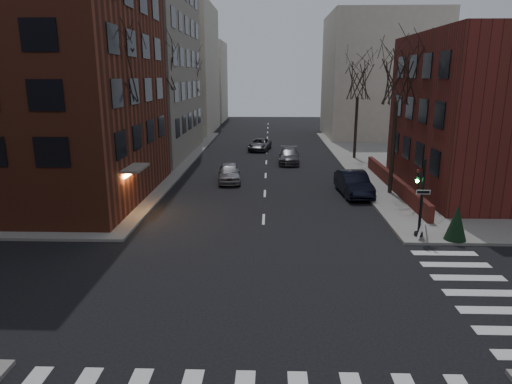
{
  "coord_description": "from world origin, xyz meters",
  "views": [
    {
      "loc": [
        0.33,
        -13.37,
        8.14
      ],
      "look_at": [
        -0.4,
        10.6,
        2.0
      ],
      "focal_mm": 32.0,
      "sensor_mm": 36.0,
      "label": 1
    }
  ],
  "objects_px": {
    "tree_left_b": "(162,66)",
    "sandwich_board": "(423,232)",
    "streetlamp_far": "(199,109)",
    "car_lane_silver": "(229,173)",
    "tree_right_a": "(398,77)",
    "traffic_signal": "(420,203)",
    "tree_right_b": "(358,81)",
    "car_lane_gray": "(289,156)",
    "car_lane_far": "(260,144)",
    "streetlamp_near": "(160,127)",
    "tree_left_a": "(115,70)",
    "parked_sedan": "(354,183)",
    "tree_left_c": "(190,76)",
    "evergreen_shrub": "(457,223)"
  },
  "relations": [
    {
      "from": "traffic_signal",
      "to": "tree_right_b",
      "type": "height_order",
      "value": "tree_right_b"
    },
    {
      "from": "tree_left_b",
      "to": "car_lane_gray",
      "type": "height_order",
      "value": "tree_left_b"
    },
    {
      "from": "tree_right_b",
      "to": "tree_left_a",
      "type": "bearing_deg",
      "value": -134.36
    },
    {
      "from": "traffic_signal",
      "to": "tree_right_a",
      "type": "xyz_separation_m",
      "value": [
        0.86,
        9.01,
        6.12
      ]
    },
    {
      "from": "streetlamp_far",
      "to": "car_lane_gray",
      "type": "height_order",
      "value": "streetlamp_far"
    },
    {
      "from": "tree_left_b",
      "to": "evergreen_shrub",
      "type": "xyz_separation_m",
      "value": [
        18.45,
        -17.5,
        -7.87
      ]
    },
    {
      "from": "tree_left_c",
      "to": "traffic_signal",
      "type": "bearing_deg",
      "value": -61.64
    },
    {
      "from": "car_lane_far",
      "to": "sandwich_board",
      "type": "distance_m",
      "value": 30.21
    },
    {
      "from": "tree_left_c",
      "to": "tree_right_a",
      "type": "bearing_deg",
      "value": -51.34
    },
    {
      "from": "streetlamp_far",
      "to": "car_lane_gray",
      "type": "relative_size",
      "value": 1.31
    },
    {
      "from": "car_lane_far",
      "to": "streetlamp_near",
      "type": "bearing_deg",
      "value": -108.0
    },
    {
      "from": "parked_sedan",
      "to": "car_lane_far",
      "type": "height_order",
      "value": "parked_sedan"
    },
    {
      "from": "tree_right_a",
      "to": "tree_left_a",
      "type": "bearing_deg",
      "value": -167.2
    },
    {
      "from": "sandwich_board",
      "to": "tree_left_c",
      "type": "bearing_deg",
      "value": 127.64
    },
    {
      "from": "streetlamp_near",
      "to": "car_lane_silver",
      "type": "height_order",
      "value": "streetlamp_near"
    },
    {
      "from": "traffic_signal",
      "to": "tree_left_a",
      "type": "bearing_deg",
      "value": 163.35
    },
    {
      "from": "tree_left_a",
      "to": "parked_sedan",
      "type": "bearing_deg",
      "value": 14.11
    },
    {
      "from": "traffic_signal",
      "to": "streetlamp_far",
      "type": "bearing_deg",
      "value": 116.06
    },
    {
      "from": "streetlamp_near",
      "to": "car_lane_far",
      "type": "relative_size",
      "value": 1.34
    },
    {
      "from": "tree_right_a",
      "to": "car_lane_silver",
      "type": "distance_m",
      "value": 14.21
    },
    {
      "from": "tree_right_a",
      "to": "car_lane_silver",
      "type": "xyz_separation_m",
      "value": [
        -11.65,
        3.6,
        -7.29
      ]
    },
    {
      "from": "car_lane_silver",
      "to": "tree_left_b",
      "type": "bearing_deg",
      "value": 137.94
    },
    {
      "from": "parked_sedan",
      "to": "sandwich_board",
      "type": "distance_m",
      "value": 9.46
    },
    {
      "from": "streetlamp_far",
      "to": "evergreen_shrub",
      "type": "relative_size",
      "value": 3.53
    },
    {
      "from": "streetlamp_far",
      "to": "car_lane_gray",
      "type": "distance_m",
      "value": 16.52
    },
    {
      "from": "car_lane_gray",
      "to": "streetlamp_far",
      "type": "bearing_deg",
      "value": 132.14
    },
    {
      "from": "parked_sedan",
      "to": "car_lane_gray",
      "type": "height_order",
      "value": "parked_sedan"
    },
    {
      "from": "car_lane_far",
      "to": "traffic_signal",
      "type": "bearing_deg",
      "value": -65.21
    },
    {
      "from": "tree_left_b",
      "to": "car_lane_silver",
      "type": "bearing_deg",
      "value": -36.47
    },
    {
      "from": "tree_right_b",
      "to": "streetlamp_near",
      "type": "xyz_separation_m",
      "value": [
        -17.0,
        -10.0,
        -3.35
      ]
    },
    {
      "from": "streetlamp_near",
      "to": "sandwich_board",
      "type": "height_order",
      "value": "streetlamp_near"
    },
    {
      "from": "traffic_signal",
      "to": "parked_sedan",
      "type": "bearing_deg",
      "value": 101.2
    },
    {
      "from": "tree_left_c",
      "to": "sandwich_board",
      "type": "height_order",
      "value": "tree_left_c"
    },
    {
      "from": "car_lane_silver",
      "to": "tree_left_a",
      "type": "bearing_deg",
      "value": -133.65
    },
    {
      "from": "tree_left_a",
      "to": "car_lane_silver",
      "type": "relative_size",
      "value": 2.38
    },
    {
      "from": "tree_left_b",
      "to": "tree_right_a",
      "type": "height_order",
      "value": "tree_left_b"
    },
    {
      "from": "tree_left_b",
      "to": "sandwich_board",
      "type": "bearing_deg",
      "value": -46.08
    },
    {
      "from": "traffic_signal",
      "to": "tree_right_b",
      "type": "bearing_deg",
      "value": 87.85
    },
    {
      "from": "tree_right_a",
      "to": "streetlamp_near",
      "type": "distance_m",
      "value": 17.87
    },
    {
      "from": "tree_left_c",
      "to": "parked_sedan",
      "type": "xyz_separation_m",
      "value": [
        15.0,
        -22.23,
        -7.2
      ]
    },
    {
      "from": "tree_right_a",
      "to": "sandwich_board",
      "type": "relative_size",
      "value": 12.26
    },
    {
      "from": "traffic_signal",
      "to": "tree_left_b",
      "type": "bearing_deg",
      "value": 134.54
    },
    {
      "from": "traffic_signal",
      "to": "streetlamp_far",
      "type": "height_order",
      "value": "streetlamp_far"
    },
    {
      "from": "tree_right_b",
      "to": "streetlamp_near",
      "type": "relative_size",
      "value": 1.46
    },
    {
      "from": "tree_right_a",
      "to": "sandwich_board",
      "type": "distance_m",
      "value": 12.12
    },
    {
      "from": "streetlamp_far",
      "to": "car_lane_far",
      "type": "height_order",
      "value": "streetlamp_far"
    },
    {
      "from": "streetlamp_far",
      "to": "car_lane_silver",
      "type": "height_order",
      "value": "streetlamp_far"
    },
    {
      "from": "streetlamp_near",
      "to": "tree_right_b",
      "type": "bearing_deg",
      "value": 30.47
    },
    {
      "from": "car_lane_silver",
      "to": "sandwich_board",
      "type": "relative_size",
      "value": 5.44
    },
    {
      "from": "car_lane_far",
      "to": "sandwich_board",
      "type": "height_order",
      "value": "car_lane_far"
    }
  ]
}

